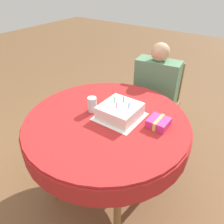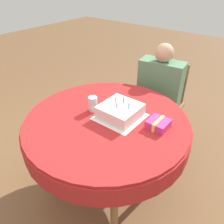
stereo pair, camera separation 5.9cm
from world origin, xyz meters
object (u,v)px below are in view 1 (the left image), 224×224
birthday_cake (120,111)px  drinking_glass (92,104)px  chair (156,100)px  person (155,89)px  gift_box (158,123)px

birthday_cake → drinking_glass: 0.22m
birthday_cake → drinking_glass: birthday_cake is taller
chair → birthday_cake: size_ratio=3.44×
chair → person: bearing=-90.0°
chair → drinking_glass: 0.96m
chair → person: (0.01, -0.09, 0.18)m
person → gift_box: size_ratio=7.98×
person → drinking_glass: bearing=-107.5°
chair → gift_box: size_ratio=6.34×
person → chair: bearing=90.0°
chair → gift_box: (0.35, -0.77, 0.31)m
chair → gift_box: bearing=-73.0°
chair → birthday_cake: 0.90m
drinking_glass → gift_box: drinking_glass is taller
birthday_cake → drinking_glass: size_ratio=2.27×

